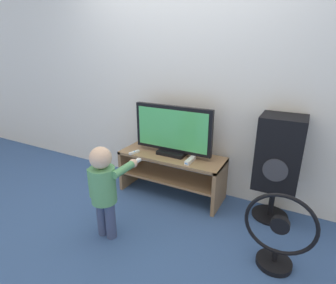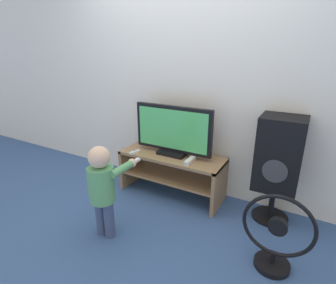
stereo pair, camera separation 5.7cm
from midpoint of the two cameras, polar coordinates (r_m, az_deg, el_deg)
ground_plane at (r=2.87m, az=-1.81°, el=-12.95°), size 16.00×16.00×0.00m
wall_back at (r=2.87m, az=3.05°, el=14.74°), size 10.00×0.06×2.60m
tv_stand at (r=2.88m, az=0.22°, el=-5.68°), size 1.13×0.42×0.47m
television at (r=2.74m, az=0.41°, el=2.37°), size 0.87×0.20×0.53m
game_console at (r=2.63m, az=4.27°, el=-3.96°), size 0.05×0.20×0.04m
remote_primary at (r=2.87m, az=-7.90°, el=-2.24°), size 0.07×0.13×0.03m
child at (r=2.25m, az=-14.42°, el=-9.13°), size 0.31×0.47×0.83m
speaker_tower at (r=2.54m, az=22.38°, el=-2.64°), size 0.38×0.34×1.01m
floor_fan at (r=2.16m, az=22.16°, el=-18.25°), size 0.50×0.26×0.61m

